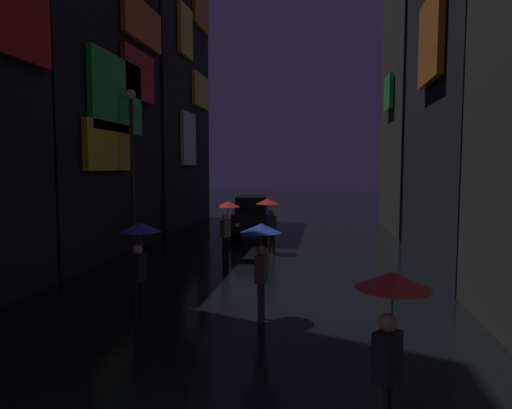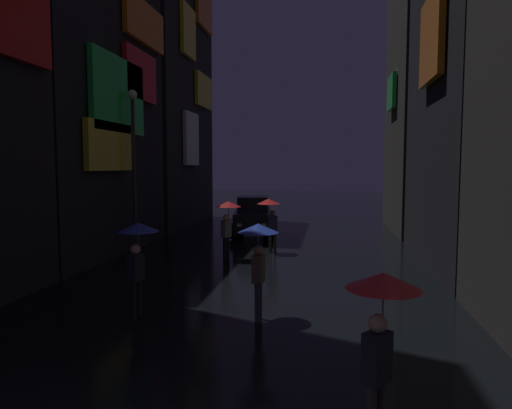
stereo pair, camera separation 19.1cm
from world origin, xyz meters
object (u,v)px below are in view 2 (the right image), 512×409
(car_distant, at_px, (253,216))
(streetlamp_left_far, at_px, (134,154))
(pedestrian_foreground_right_blue, at_px, (258,244))
(pedestrian_foreground_left_red, at_px, (228,214))
(pedestrian_midstreet_left_red, at_px, (270,210))
(pedestrian_far_right_red, at_px, (381,311))
(pedestrian_near_crossing_blue, at_px, (138,243))

(car_distant, bearing_deg, streetlamp_left_far, -122.52)
(pedestrian_foreground_right_blue, distance_m, car_distant, 12.31)
(car_distant, bearing_deg, pedestrian_foreground_left_red, -89.15)
(car_distant, bearing_deg, pedestrian_midstreet_left_red, -72.11)
(pedestrian_foreground_right_blue, distance_m, pedestrian_far_right_red, 4.84)
(streetlamp_left_far, bearing_deg, pedestrian_near_crossing_blue, -65.45)
(car_distant, bearing_deg, pedestrian_far_right_red, -75.23)
(pedestrian_far_right_red, height_order, car_distant, pedestrian_far_right_red)
(pedestrian_foreground_right_blue, relative_size, car_distant, 0.49)
(pedestrian_far_right_red, height_order, streetlamp_left_far, streetlamp_left_far)
(pedestrian_far_right_red, height_order, pedestrian_near_crossing_blue, same)
(car_distant, bearing_deg, pedestrian_foreground_right_blue, -79.80)
(pedestrian_far_right_red, bearing_deg, car_distant, 104.77)
(pedestrian_midstreet_left_red, relative_size, streetlamp_left_far, 0.34)
(streetlamp_left_far, bearing_deg, pedestrian_foreground_left_red, -4.90)
(pedestrian_far_right_red, relative_size, pedestrian_midstreet_left_red, 1.00)
(pedestrian_midstreet_left_red, height_order, pedestrian_near_crossing_blue, same)
(pedestrian_foreground_left_red, bearing_deg, pedestrian_far_right_red, -67.97)
(pedestrian_far_right_red, distance_m, pedestrian_near_crossing_blue, 6.30)
(pedestrian_foreground_left_red, bearing_deg, pedestrian_near_crossing_blue, -95.19)
(pedestrian_foreground_right_blue, height_order, streetlamp_left_far, streetlamp_left_far)
(pedestrian_midstreet_left_red, xyz_separation_m, pedestrian_foreground_left_red, (-1.32, -1.56, 0.00))
(pedestrian_near_crossing_blue, relative_size, car_distant, 0.49)
(pedestrian_midstreet_left_red, bearing_deg, pedestrian_far_right_red, -76.38)
(pedestrian_near_crossing_blue, bearing_deg, streetlamp_left_far, 114.55)
(pedestrian_near_crossing_blue, height_order, streetlamp_left_far, streetlamp_left_far)
(pedestrian_foreground_right_blue, distance_m, streetlamp_left_far, 8.92)
(pedestrian_foreground_left_red, bearing_deg, car_distant, 90.85)
(pedestrian_foreground_right_blue, relative_size, streetlamp_left_far, 0.34)
(pedestrian_far_right_red, distance_m, pedestrian_foreground_left_red, 11.31)
(pedestrian_midstreet_left_red, relative_size, pedestrian_foreground_left_red, 1.00)
(pedestrian_foreground_left_red, bearing_deg, pedestrian_midstreet_left_red, 49.72)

